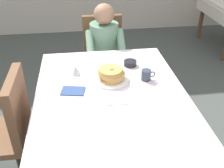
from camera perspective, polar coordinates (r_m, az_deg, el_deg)
ground_plane at (r=2.40m, az=-0.11°, el=-17.03°), size 14.00×14.00×0.00m
dining_table_main at (r=1.95m, az=-0.13°, el=-4.37°), size 1.12×1.52×0.74m
chair_diner at (r=3.03m, az=-1.88°, el=6.91°), size 0.44×0.45×0.93m
diner_person at (r=2.83m, az=-1.60°, el=8.14°), size 0.40×0.43×1.12m
chair_left_side at (r=2.09m, az=-21.76°, el=-8.37°), size 0.45×0.44×0.93m
plate_breakfast at (r=2.06m, az=-0.15°, el=0.94°), size 0.28×0.28×0.02m
breakfast_stack at (r=2.03m, az=-0.18°, el=2.21°), size 0.21×0.21×0.10m
cup_coffee at (r=2.07m, az=7.50°, el=1.95°), size 0.11×0.08×0.08m
bowl_butter at (r=2.28m, az=3.97°, el=4.54°), size 0.11×0.11×0.04m
syrup_pitcher at (r=2.15m, az=-7.95°, el=2.98°), size 0.08×0.08×0.07m
fork_left_of_plate at (r=2.03m, az=-5.40°, el=0.16°), size 0.02×0.18×0.00m
knife_right_of_plate at (r=2.07m, az=5.14°, el=0.88°), size 0.03×0.20×0.00m
spoon_near_edge at (r=1.79m, az=1.24°, el=-4.44°), size 0.15×0.02×0.00m
napkin_folded at (r=1.95m, az=-8.49°, el=-1.48°), size 0.19×0.15×0.01m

